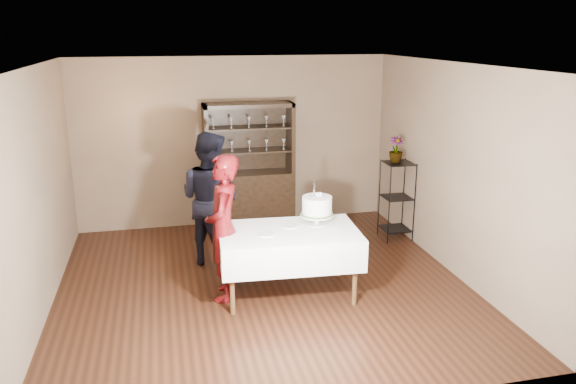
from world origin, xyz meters
name	(u,v)px	position (x,y,z in m)	size (l,w,h in m)	color
floor	(263,285)	(0.00, 0.00, 0.00)	(5.00, 5.00, 0.00)	black
ceiling	(260,65)	(0.00, 0.00, 2.70)	(5.00, 5.00, 0.00)	silver
back_wall	(234,142)	(0.00, 2.50, 1.35)	(5.00, 0.02, 2.70)	brown
wall_left	(37,194)	(-2.50, 0.00, 1.35)	(0.02, 5.00, 2.70)	brown
wall_right	(453,170)	(2.50, 0.00, 1.35)	(0.02, 5.00, 2.70)	brown
china_hutch	(250,186)	(0.20, 2.25, 0.66)	(1.40, 0.48, 2.00)	black
plant_etagere	(397,197)	(2.28, 1.20, 0.65)	(0.42, 0.42, 1.20)	black
cake_table	(289,246)	(0.26, -0.31, 0.62)	(1.69, 1.10, 0.82)	silver
woman	(223,228)	(-0.50, -0.19, 0.87)	(0.63, 0.42, 1.74)	#3E050E
man	(210,199)	(-0.55, 0.90, 0.91)	(0.88, 0.69, 1.82)	black
cake	(317,207)	(0.63, -0.18, 1.04)	(0.40, 0.40, 0.55)	beige
plate_near	(267,234)	(-0.03, -0.40, 0.82)	(0.20, 0.20, 0.01)	beige
plate_far	(290,226)	(0.30, -0.18, 0.82)	(0.20, 0.20, 0.01)	beige
potted_plant	(396,150)	(2.25, 1.24, 1.38)	(0.21, 0.21, 0.38)	#416831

